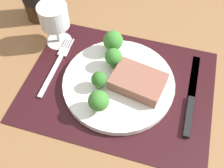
{
  "coord_description": "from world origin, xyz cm",
  "views": [
    {
      "loc": [
        8.36,
        -34.0,
        50.71
      ],
      "look_at": [
        -1.22,
        -1.27,
        1.9
      ],
      "focal_mm": 41.95,
      "sensor_mm": 36.0,
      "label": 1
    }
  ],
  "objects_px": {
    "fork": "(57,65)",
    "wine_glass": "(54,18)",
    "steak": "(138,83)",
    "knife": "(191,99)",
    "plate": "(119,83)"
  },
  "relations": [
    {
      "from": "knife",
      "to": "wine_glass",
      "type": "bearing_deg",
      "value": 168.05
    },
    {
      "from": "steak",
      "to": "fork",
      "type": "bearing_deg",
      "value": 174.89
    },
    {
      "from": "steak",
      "to": "knife",
      "type": "height_order",
      "value": "steak"
    },
    {
      "from": "plate",
      "to": "knife",
      "type": "xyz_separation_m",
      "value": [
        0.17,
        0.01,
        -0.0
      ]
    },
    {
      "from": "plate",
      "to": "steak",
      "type": "bearing_deg",
      "value": -5.5
    },
    {
      "from": "plate",
      "to": "wine_glass",
      "type": "distance_m",
      "value": 0.22
    },
    {
      "from": "plate",
      "to": "wine_glass",
      "type": "bearing_deg",
      "value": 153.51
    },
    {
      "from": "steak",
      "to": "wine_glass",
      "type": "distance_m",
      "value": 0.26
    },
    {
      "from": "fork",
      "to": "wine_glass",
      "type": "xyz_separation_m",
      "value": [
        -0.03,
        0.08,
        0.07
      ]
    },
    {
      "from": "fork",
      "to": "plate",
      "type": "bearing_deg",
      "value": -7.73
    },
    {
      "from": "steak",
      "to": "knife",
      "type": "xyz_separation_m",
      "value": [
        0.12,
        0.01,
        -0.03
      ]
    },
    {
      "from": "steak",
      "to": "wine_glass",
      "type": "height_order",
      "value": "wine_glass"
    },
    {
      "from": "wine_glass",
      "to": "plate",
      "type": "bearing_deg",
      "value": -26.49
    },
    {
      "from": "wine_glass",
      "to": "fork",
      "type": "bearing_deg",
      "value": -70.91
    },
    {
      "from": "fork",
      "to": "wine_glass",
      "type": "height_order",
      "value": "wine_glass"
    }
  ]
}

